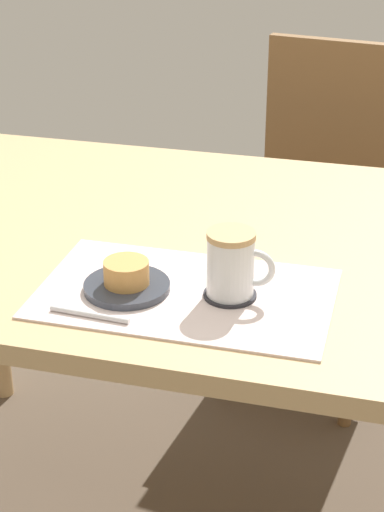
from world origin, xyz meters
The scene contains 8 objects.
dining_table centered at (0.00, 0.00, 0.67)m, with size 1.36×0.88×0.75m.
wooden_chair centered at (0.17, 0.77, 0.49)m, with size 0.48×0.48×0.92m.
placemat centered at (0.07, -0.23, 0.75)m, with size 0.47×0.29×0.00m, color silver.
pastry_plate centered at (-0.03, -0.24, 0.76)m, with size 0.14×0.14×0.01m, color #333842.
pastry centered at (-0.03, -0.24, 0.78)m, with size 0.07×0.07×0.04m, color tan.
coffee_coaster centered at (0.14, -0.22, 0.75)m, with size 0.09×0.09×0.01m, color #232328.
coffee_mug centered at (0.14, -0.22, 0.81)m, with size 0.11×0.08×0.11m.
teaspoon centered at (-0.05, -0.34, 0.75)m, with size 0.01×0.01×0.13m, color silver.
Camera 1 is at (0.39, -1.39, 1.42)m, focal length 60.00 mm.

